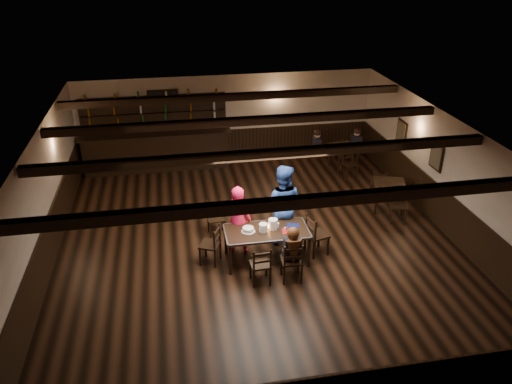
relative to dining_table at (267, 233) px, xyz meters
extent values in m
plane|color=black|center=(-0.07, 0.74, -0.68)|extent=(10.00, 10.00, 0.00)
cube|color=beige|center=(-0.07, 5.74, 0.67)|extent=(9.00, 0.02, 2.70)
cube|color=beige|center=(-0.07, -4.26, 0.67)|extent=(9.00, 0.02, 2.70)
cube|color=beige|center=(-4.57, 0.74, 0.67)|extent=(0.02, 10.00, 2.70)
cube|color=beige|center=(4.43, 0.74, 0.67)|extent=(0.02, 10.00, 2.70)
cube|color=silver|center=(-0.07, 0.74, 2.02)|extent=(9.00, 10.00, 0.02)
cube|color=black|center=(-0.07, 5.71, -0.18)|extent=(9.00, 0.04, 1.00)
cube|color=black|center=(-4.54, 0.74, -0.18)|extent=(0.04, 10.00, 1.00)
cube|color=black|center=(4.40, 0.74, -0.18)|extent=(0.04, 10.00, 1.00)
cube|color=black|center=(-1.97, 5.71, 1.17)|extent=(0.90, 0.03, 1.00)
cube|color=black|center=(-1.97, 5.69, 1.17)|extent=(0.80, 0.02, 0.90)
cube|color=black|center=(4.40, 1.24, 0.92)|extent=(0.03, 0.55, 0.65)
cube|color=#72664C|center=(4.38, 1.24, 0.92)|extent=(0.02, 0.45, 0.55)
cube|color=black|center=(4.40, 3.14, 0.87)|extent=(0.03, 0.55, 0.65)
cube|color=#72664C|center=(4.38, 3.14, 0.87)|extent=(0.02, 0.45, 0.55)
cube|color=black|center=(-0.07, -2.26, 1.92)|extent=(8.90, 0.18, 0.18)
cube|color=black|center=(-0.07, -0.26, 1.92)|extent=(8.90, 0.18, 0.18)
cube|color=black|center=(-0.07, 1.74, 1.92)|extent=(8.90, 0.18, 0.18)
cube|color=black|center=(-0.07, 3.74, 1.92)|extent=(8.90, 0.18, 0.18)
cube|color=black|center=(-0.84, -0.38, -0.33)|extent=(0.06, 0.06, 0.71)
cube|color=black|center=(-0.83, 0.39, -0.33)|extent=(0.06, 0.06, 0.71)
cube|color=black|center=(0.83, -0.39, -0.33)|extent=(0.06, 0.06, 0.71)
cube|color=black|center=(0.84, 0.38, -0.33)|extent=(0.06, 0.06, 0.71)
cube|color=black|center=(0.00, 0.00, 0.04)|extent=(1.79, 0.91, 0.04)
cube|color=#A5A8AD|center=(0.00, 0.43, 0.04)|extent=(1.78, 0.05, 0.05)
cube|color=#A5A8AD|center=(0.00, -0.43, 0.04)|extent=(1.78, 0.05, 0.05)
cube|color=#A5A8AD|center=(0.88, -0.01, 0.04)|extent=(0.04, 0.89, 0.05)
cube|color=#A5A8AD|center=(-0.88, 0.01, 0.04)|extent=(0.04, 0.89, 0.05)
cube|color=black|center=(-0.12, -0.56, -0.48)|extent=(0.03, 0.03, 0.41)
cube|color=black|center=(-0.10, -0.88, -0.48)|extent=(0.03, 0.03, 0.41)
cube|color=black|center=(-0.46, -0.58, -0.48)|extent=(0.03, 0.03, 0.41)
cube|color=black|center=(-0.44, -0.90, -0.48)|extent=(0.03, 0.03, 0.41)
cube|color=black|center=(-0.28, -0.73, -0.26)|extent=(0.42, 0.40, 0.04)
cube|color=black|center=(-0.27, -0.89, -0.05)|extent=(0.40, 0.06, 0.42)
cube|color=black|center=(-0.27, -0.89, -0.09)|extent=(0.34, 0.04, 0.05)
cube|color=black|center=(-0.27, -0.89, 0.08)|extent=(0.34, 0.04, 0.05)
cube|color=black|center=(0.56, -0.59, -0.47)|extent=(0.04, 0.04, 0.43)
cube|color=black|center=(0.54, -0.93, -0.47)|extent=(0.04, 0.04, 0.43)
cube|color=black|center=(0.20, -0.57, -0.47)|extent=(0.04, 0.04, 0.43)
cube|color=black|center=(0.18, -0.91, -0.47)|extent=(0.04, 0.04, 0.43)
cube|color=black|center=(0.37, -0.75, -0.24)|extent=(0.44, 0.42, 0.04)
cube|color=black|center=(0.36, -0.92, -0.01)|extent=(0.42, 0.06, 0.45)
cube|color=black|center=(0.36, -0.92, -0.06)|extent=(0.36, 0.05, 0.05)
cube|color=black|center=(0.36, -0.92, 0.12)|extent=(0.36, 0.05, 0.05)
cube|color=black|center=(-1.28, 0.38, -0.47)|extent=(0.05, 0.05, 0.42)
cube|color=black|center=(-0.97, 0.24, -0.47)|extent=(0.05, 0.05, 0.42)
cube|color=black|center=(-1.43, 0.05, -0.47)|extent=(0.05, 0.05, 0.42)
cube|color=black|center=(-1.12, -0.09, -0.47)|extent=(0.05, 0.05, 0.42)
cube|color=black|center=(-1.20, 0.14, -0.24)|extent=(0.53, 0.54, 0.04)
cube|color=black|center=(-1.05, 0.07, -0.02)|extent=(0.21, 0.39, 0.44)
cube|color=black|center=(-1.05, 0.07, -0.06)|extent=(0.17, 0.33, 0.05)
cube|color=black|center=(-1.05, 0.07, 0.11)|extent=(0.17, 0.33, 0.05)
cube|color=black|center=(1.37, -0.06, -0.46)|extent=(0.05, 0.05, 0.45)
cube|color=black|center=(1.02, -0.15, -0.46)|extent=(0.05, 0.05, 0.45)
cube|color=black|center=(1.27, 0.31, -0.46)|extent=(0.05, 0.05, 0.45)
cube|color=black|center=(0.92, 0.22, -0.46)|extent=(0.05, 0.05, 0.45)
cube|color=black|center=(1.15, 0.08, -0.21)|extent=(0.52, 0.54, 0.04)
cube|color=black|center=(0.97, 0.03, 0.03)|extent=(0.15, 0.44, 0.47)
cube|color=black|center=(0.97, 0.03, -0.02)|extent=(0.12, 0.37, 0.05)
cube|color=black|center=(0.97, 0.03, 0.17)|extent=(0.12, 0.37, 0.05)
cube|color=black|center=(-1.10, 1.10, -0.48)|extent=(0.03, 0.03, 0.40)
cube|color=black|center=(-1.12, 1.42, -0.48)|extent=(0.03, 0.03, 0.40)
cube|color=black|center=(-0.77, 1.12, -0.48)|extent=(0.03, 0.03, 0.40)
cube|color=black|center=(-0.79, 1.44, -0.48)|extent=(0.03, 0.03, 0.40)
cube|color=black|center=(-0.95, 1.27, -0.27)|extent=(0.41, 0.40, 0.04)
cube|color=black|center=(-0.96, 1.43, -0.06)|extent=(0.39, 0.06, 0.42)
cube|color=black|center=(-0.96, 1.43, -0.10)|extent=(0.34, 0.04, 0.05)
cube|color=black|center=(-0.96, 1.43, 0.07)|extent=(0.34, 0.04, 0.05)
imported|color=#E91451|center=(-0.54, 0.46, 0.12)|extent=(0.68, 0.56, 1.61)
imported|color=navy|center=(0.49, 0.69, 0.27)|extent=(1.12, 1.00, 1.91)
cube|color=black|center=(0.37, -0.63, -0.17)|extent=(0.31, 0.31, 0.12)
cube|color=black|center=(0.37, -0.75, 0.05)|extent=(0.33, 0.19, 0.46)
cylinder|color=black|center=(0.37, -0.75, 0.26)|extent=(0.10, 0.33, 0.33)
sphere|color=#D8A384|center=(0.37, -0.75, 0.41)|extent=(0.20, 0.20, 0.20)
sphere|color=#321A0B|center=(0.37, -0.78, 0.42)|extent=(0.25, 0.25, 0.25)
cone|color=#321A0B|center=(0.37, -0.87, 0.03)|extent=(0.19, 0.19, 0.58)
cylinder|color=white|center=(-0.39, 0.03, 0.08)|extent=(0.29, 0.29, 0.01)
cylinder|color=white|center=(-0.39, 0.03, 0.12)|extent=(0.24, 0.24, 0.08)
cylinder|color=silver|center=(-0.39, 0.03, 0.10)|extent=(0.25, 0.25, 0.04)
cylinder|color=white|center=(-0.07, -0.02, 0.16)|extent=(0.19, 0.19, 0.18)
cylinder|color=white|center=(0.15, 0.05, 0.18)|extent=(0.19, 0.19, 0.23)
cylinder|color=#A5A8AD|center=(0.03, 0.06, 0.08)|extent=(0.05, 0.05, 0.03)
sphere|color=orange|center=(0.03, 0.06, 0.11)|extent=(0.03, 0.03, 0.03)
cylinder|color=silver|center=(0.37, -0.10, 0.11)|extent=(0.04, 0.04, 0.09)
cylinder|color=#A5A8AD|center=(0.42, -0.07, 0.11)|extent=(0.03, 0.03, 0.08)
cylinder|color=silver|center=(0.26, 0.09, 0.12)|extent=(0.07, 0.07, 0.10)
cube|color=maroon|center=(0.47, -0.12, 0.07)|extent=(0.35, 0.27, 0.00)
cube|color=#0E1446|center=(0.60, 0.10, 0.07)|extent=(0.31, 0.25, 0.00)
cube|color=black|center=(-2.26, 5.39, -0.13)|extent=(4.25, 0.60, 1.10)
cube|color=black|center=(-2.26, 5.39, 0.44)|extent=(4.45, 0.70, 0.05)
cube|color=black|center=(-2.26, 5.66, 0.42)|extent=(4.25, 0.10, 2.20)
cube|color=black|center=(-2.26, 5.56, 0.67)|extent=(4.15, 0.22, 0.03)
cube|color=black|center=(-2.26, 5.56, 1.02)|extent=(4.15, 0.22, 0.03)
cube|color=black|center=(-2.26, 5.56, 1.37)|extent=(4.15, 0.22, 0.03)
cube|color=black|center=(3.52, 1.72, 0.05)|extent=(0.99, 0.99, 0.04)
cube|color=black|center=(3.12, 1.51, -0.33)|extent=(0.05, 0.05, 0.71)
cube|color=black|center=(3.32, 2.13, -0.33)|extent=(0.05, 0.05, 0.71)
cube|color=black|center=(3.73, 1.31, -0.33)|extent=(0.05, 0.05, 0.71)
cube|color=black|center=(3.93, 1.93, -0.33)|extent=(0.05, 0.05, 0.71)
cube|color=black|center=(3.25, 4.41, 0.05)|extent=(0.85, 0.85, 0.04)
cube|color=black|center=(3.01, 4.06, -0.33)|extent=(0.05, 0.05, 0.71)
cube|color=black|center=(2.90, 4.65, -0.33)|extent=(0.05, 0.05, 0.71)
cube|color=black|center=(3.61, 4.16, -0.33)|extent=(0.05, 0.05, 0.71)
cube|color=black|center=(3.50, 4.76, -0.33)|extent=(0.05, 0.05, 0.71)
cube|color=black|center=(2.44, 4.54, 0.06)|extent=(0.28, 0.40, 0.54)
sphere|color=#D8A384|center=(2.44, 4.54, 0.42)|extent=(0.21, 0.21, 0.21)
sphere|color=black|center=(2.44, 4.54, 0.45)|extent=(0.22, 0.22, 0.22)
cube|color=black|center=(3.69, 4.54, 0.04)|extent=(0.24, 0.37, 0.51)
sphere|color=#D8A384|center=(3.69, 4.54, 0.39)|extent=(0.20, 0.20, 0.20)
sphere|color=black|center=(3.69, 4.54, 0.42)|extent=(0.21, 0.21, 0.21)
camera|label=1|loc=(-1.85, -8.85, 5.52)|focal=35.00mm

